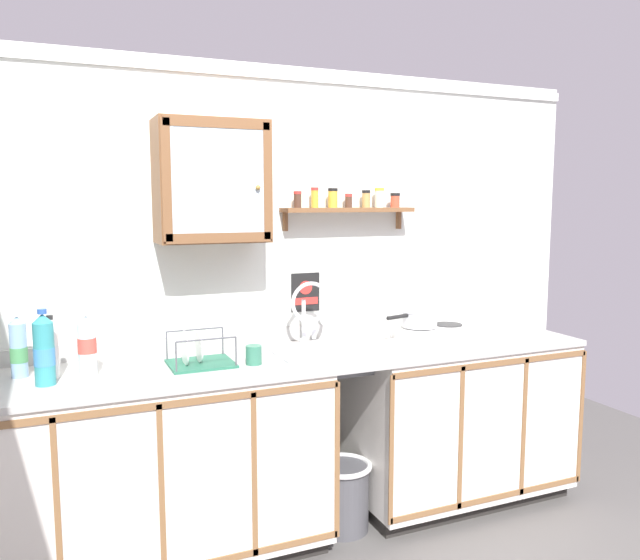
% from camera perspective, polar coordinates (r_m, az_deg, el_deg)
% --- Properties ---
extents(back_wall, '(3.78, 0.07, 2.41)m').
position_cam_1_polar(back_wall, '(3.47, -3.81, -0.99)').
color(back_wall, silver).
rests_on(back_wall, ground).
extents(lower_cabinet_run, '(1.65, 0.64, 0.91)m').
position_cam_1_polar(lower_cabinet_run, '(3.18, -15.05, -16.21)').
color(lower_cabinet_run, black).
rests_on(lower_cabinet_run, ground).
extents(lower_cabinet_run_right, '(1.25, 0.64, 0.91)m').
position_cam_1_polar(lower_cabinet_run_right, '(3.79, 12.20, -12.23)').
color(lower_cabinet_run_right, black).
rests_on(lower_cabinet_run_right, ground).
extents(countertop, '(3.14, 0.67, 0.03)m').
position_cam_1_polar(countertop, '(3.21, -1.70, -6.97)').
color(countertop, '#B2B2AD').
rests_on(countertop, lower_cabinet_run).
extents(backsplash, '(3.14, 0.02, 0.08)m').
position_cam_1_polar(backsplash, '(3.48, -3.59, -4.94)').
color(backsplash, '#B2B2AD').
rests_on(backsplash, countertop).
extents(sink, '(0.51, 0.44, 0.45)m').
position_cam_1_polar(sink, '(3.29, -0.01, -6.25)').
color(sink, silver).
rests_on(sink, countertop).
extents(hot_plate_stove, '(0.40, 0.32, 0.08)m').
position_cam_1_polar(hot_plate_stove, '(3.59, 10.42, -4.73)').
color(hot_plate_stove, silver).
rests_on(hot_plate_stove, countertop).
extents(saucepan, '(0.34, 0.20, 0.09)m').
position_cam_1_polar(saucepan, '(3.54, 8.92, -3.39)').
color(saucepan, silver).
rests_on(saucepan, hot_plate_stove).
extents(bottle_opaque_white_0, '(0.06, 0.06, 0.28)m').
position_cam_1_polar(bottle_opaque_white_0, '(3.00, -23.07, -5.76)').
color(bottle_opaque_white_0, white).
rests_on(bottle_opaque_white_0, countertop).
extents(bottle_detergent_teal_1, '(0.09, 0.09, 0.32)m').
position_cam_1_polar(bottle_detergent_teal_1, '(2.90, -23.62, -5.87)').
color(bottle_detergent_teal_1, teal).
rests_on(bottle_detergent_teal_1, countertop).
extents(bottle_water_clear_2, '(0.08, 0.08, 0.30)m').
position_cam_1_polar(bottle_water_clear_2, '(2.95, -20.26, -5.61)').
color(bottle_water_clear_2, silver).
rests_on(bottle_water_clear_2, countertop).
extents(bottle_water_blue_3, '(0.07, 0.07, 0.29)m').
position_cam_1_polar(bottle_water_blue_3, '(3.07, -25.54, -5.57)').
color(bottle_water_blue_3, '#8CB7E0').
rests_on(bottle_water_blue_3, countertop).
extents(dish_rack, '(0.30, 0.26, 0.17)m').
position_cam_1_polar(dish_rack, '(3.05, -10.92, -6.93)').
color(dish_rack, '#26664C').
rests_on(dish_rack, countertop).
extents(mug, '(0.08, 0.11, 0.09)m').
position_cam_1_polar(mug, '(3.03, -5.99, -6.71)').
color(mug, '#337259').
rests_on(mug, countertop).
extents(wall_cabinet, '(0.54, 0.30, 0.59)m').
position_cam_1_polar(wall_cabinet, '(3.17, -9.74, 8.73)').
color(wall_cabinet, brown).
extents(spice_shelf, '(0.76, 0.14, 0.23)m').
position_cam_1_polar(spice_shelf, '(3.50, 2.72, 6.65)').
color(spice_shelf, brown).
extents(warning_sign, '(0.17, 0.01, 0.21)m').
position_cam_1_polar(warning_sign, '(3.50, -1.32, -1.14)').
color(warning_sign, black).
extents(trash_bin, '(0.30, 0.30, 0.36)m').
position_cam_1_polar(trash_bin, '(3.47, 2.05, -18.77)').
color(trash_bin, '#4C4C51').
rests_on(trash_bin, ground).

